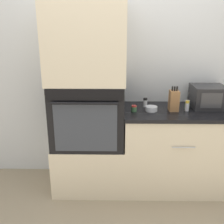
# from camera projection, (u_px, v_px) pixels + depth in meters

# --- Properties ---
(ground_plane) EXTENTS (12.00, 12.00, 0.00)m
(ground_plane) POSITION_uv_depth(u_px,v_px,m) (124.00, 201.00, 2.67)
(ground_plane) COLOR gray
(wall_back) EXTENTS (8.00, 0.05, 2.50)m
(wall_back) POSITION_uv_depth(u_px,v_px,m) (124.00, 68.00, 2.87)
(wall_back) COLOR silver
(wall_back) RESTS_ON ground_plane
(oven_cabinet_base) EXTENTS (0.74, 0.60, 0.52)m
(oven_cabinet_base) POSITION_uv_depth(u_px,v_px,m) (90.00, 163.00, 2.88)
(oven_cabinet_base) COLOR beige
(oven_cabinet_base) RESTS_ON ground_plane
(wall_oven) EXTENTS (0.72, 0.64, 0.65)m
(wall_oven) POSITION_uv_depth(u_px,v_px,m) (89.00, 113.00, 2.69)
(wall_oven) COLOR black
(wall_oven) RESTS_ON oven_cabinet_base
(oven_cabinet_upper) EXTENTS (0.74, 0.60, 0.77)m
(oven_cabinet_upper) POSITION_uv_depth(u_px,v_px,m) (86.00, 42.00, 2.47)
(oven_cabinet_upper) COLOR beige
(oven_cabinet_upper) RESTS_ON wall_oven
(counter_unit) EXTENTS (1.12, 0.63, 0.88)m
(counter_unit) POSITION_uv_depth(u_px,v_px,m) (175.00, 149.00, 2.81)
(counter_unit) COLOR beige
(counter_unit) RESTS_ON ground_plane
(microwave) EXTENTS (0.34, 0.32, 0.23)m
(microwave) POSITION_uv_depth(u_px,v_px,m) (208.00, 97.00, 2.73)
(microwave) COLOR #232326
(microwave) RESTS_ON counter_unit
(knife_block) EXTENTS (0.09, 0.11, 0.25)m
(knife_block) POSITION_uv_depth(u_px,v_px,m) (174.00, 101.00, 2.61)
(knife_block) COLOR olive
(knife_block) RESTS_ON counter_unit
(bowl) EXTENTS (0.12, 0.12, 0.05)m
(bowl) POSITION_uv_depth(u_px,v_px,m) (151.00, 109.00, 2.63)
(bowl) COLOR silver
(bowl) RESTS_ON counter_unit
(condiment_jar_near) EXTENTS (0.06, 0.06, 0.06)m
(condiment_jar_near) POSITION_uv_depth(u_px,v_px,m) (134.00, 108.00, 2.61)
(condiment_jar_near) COLOR #427047
(condiment_jar_near) RESTS_ON counter_unit
(condiment_jar_mid) EXTENTS (0.04, 0.04, 0.10)m
(condiment_jar_mid) POSITION_uv_depth(u_px,v_px,m) (187.00, 106.00, 2.62)
(condiment_jar_mid) COLOR silver
(condiment_jar_mid) RESTS_ON counter_unit
(condiment_jar_far) EXTENTS (0.04, 0.04, 0.10)m
(condiment_jar_far) POSITION_uv_depth(u_px,v_px,m) (145.00, 103.00, 2.75)
(condiment_jar_far) COLOR silver
(condiment_jar_far) RESTS_ON counter_unit
(condiment_jar_back) EXTENTS (0.05, 0.05, 0.09)m
(condiment_jar_back) POSITION_uv_depth(u_px,v_px,m) (187.00, 105.00, 2.69)
(condiment_jar_back) COLOR #427047
(condiment_jar_back) RESTS_ON counter_unit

